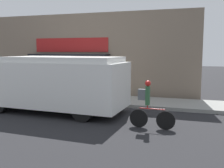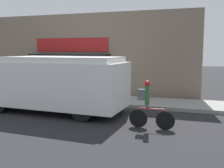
{
  "view_description": "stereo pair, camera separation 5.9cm",
  "coord_description": "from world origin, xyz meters",
  "px_view_note": "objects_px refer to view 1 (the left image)",
  "views": [
    {
      "loc": [
        6.63,
        -11.26,
        2.59
      ],
      "look_at": [
        3.02,
        -0.2,
        1.1
      ],
      "focal_mm": 42.0,
      "sensor_mm": 36.0,
      "label": 1
    },
    {
      "loc": [
        6.68,
        -11.25,
        2.59
      ],
      "look_at": [
        3.02,
        -0.2,
        1.1
      ],
      "focal_mm": 42.0,
      "sensor_mm": 36.0,
      "label": 2
    }
  ],
  "objects_px": {
    "cyclist": "(149,105)",
    "trash_bin": "(34,85)",
    "school_bus": "(57,83)",
    "stop_sign_post": "(9,69)"
  },
  "relations": [
    {
      "from": "school_bus",
      "to": "stop_sign_post",
      "type": "height_order",
      "value": "school_bus"
    },
    {
      "from": "cyclist",
      "to": "stop_sign_post",
      "type": "xyz_separation_m",
      "value": [
        -8.2,
        3.21,
        0.82
      ]
    },
    {
      "from": "trash_bin",
      "to": "cyclist",
      "type": "bearing_deg",
      "value": -31.35
    },
    {
      "from": "school_bus",
      "to": "trash_bin",
      "type": "distance_m",
      "value": 5.12
    },
    {
      "from": "school_bus",
      "to": "cyclist",
      "type": "distance_m",
      "value": 4.28
    },
    {
      "from": "school_bus",
      "to": "trash_bin",
      "type": "height_order",
      "value": "school_bus"
    },
    {
      "from": "trash_bin",
      "to": "stop_sign_post",
      "type": "bearing_deg",
      "value": -107.62
    },
    {
      "from": "cyclist",
      "to": "stop_sign_post",
      "type": "height_order",
      "value": "stop_sign_post"
    },
    {
      "from": "stop_sign_post",
      "to": "cyclist",
      "type": "bearing_deg",
      "value": -21.37
    },
    {
      "from": "cyclist",
      "to": "trash_bin",
      "type": "relative_size",
      "value": 2.04
    }
  ]
}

